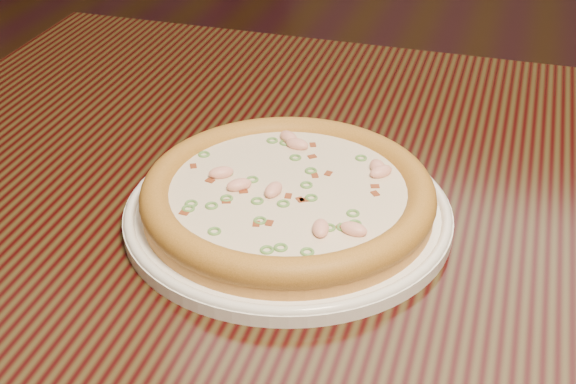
# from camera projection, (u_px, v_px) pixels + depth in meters

# --- Properties ---
(hero_table) EXTENTS (1.20, 0.80, 0.75)m
(hero_table) POSITION_uv_depth(u_px,v_px,m) (415.00, 292.00, 0.82)
(hero_table) COLOR black
(hero_table) RESTS_ON ground
(plate) EXTENTS (0.31, 0.31, 0.02)m
(plate) POSITION_uv_depth(u_px,v_px,m) (288.00, 211.00, 0.75)
(plate) COLOR white
(plate) RESTS_ON hero_table
(pizza) EXTENTS (0.27, 0.27, 0.03)m
(pizza) POSITION_uv_depth(u_px,v_px,m) (288.00, 195.00, 0.74)
(pizza) COLOR #CC8642
(pizza) RESTS_ON plate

